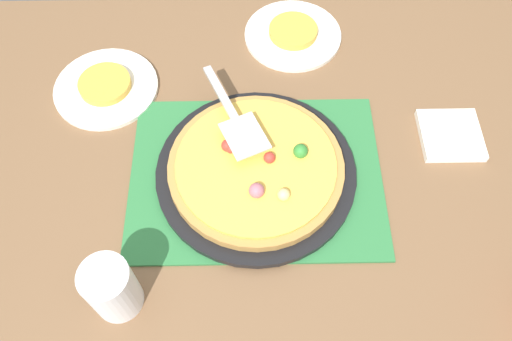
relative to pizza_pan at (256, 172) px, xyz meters
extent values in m
plane|color=#4C4C51|center=(0.00, 0.00, -0.76)|extent=(8.00, 8.00, 0.00)
cube|color=brown|center=(0.00, 0.00, -0.03)|extent=(1.40, 1.00, 0.03)
cube|color=brown|center=(-0.64, -0.44, -0.40)|extent=(0.07, 0.07, 0.72)
cube|color=brown|center=(0.64, -0.44, -0.40)|extent=(0.07, 0.07, 0.72)
cube|color=#2D753D|center=(0.00, 0.00, -0.01)|extent=(0.48, 0.36, 0.01)
cylinder|color=black|center=(0.00, 0.00, 0.00)|extent=(0.38, 0.38, 0.01)
cylinder|color=#B78442|center=(0.00, 0.00, 0.02)|extent=(0.33, 0.33, 0.02)
cylinder|color=#EAB747|center=(0.00, 0.00, 0.03)|extent=(0.30, 0.30, 0.01)
sphere|color=red|center=(0.05, -0.03, 0.04)|extent=(0.02, 0.02, 0.02)
sphere|color=#338433|center=(-0.08, -0.02, 0.04)|extent=(0.03, 0.03, 0.03)
sphere|color=#E5CC7F|center=(-0.05, 0.07, 0.04)|extent=(0.02, 0.02, 0.02)
sphere|color=red|center=(-0.02, -0.01, 0.04)|extent=(0.02, 0.02, 0.02)
sphere|color=#B76675|center=(0.00, 0.06, 0.04)|extent=(0.03, 0.03, 0.03)
sphere|color=red|center=(0.05, -0.04, 0.04)|extent=(0.02, 0.02, 0.02)
cylinder|color=white|center=(-0.09, -0.37, -0.01)|extent=(0.22, 0.22, 0.01)
cylinder|color=white|center=(0.32, -0.22, -0.01)|extent=(0.22, 0.22, 0.01)
cylinder|color=gold|center=(-0.09, -0.37, 0.01)|extent=(0.11, 0.11, 0.02)
cylinder|color=gold|center=(0.32, -0.22, 0.01)|extent=(0.11, 0.11, 0.02)
cylinder|color=white|center=(0.23, 0.24, 0.05)|extent=(0.08, 0.08, 0.12)
cube|color=silver|center=(0.02, -0.05, 0.06)|extent=(0.10, 0.11, 0.00)
cube|color=#B2B2B7|center=(0.07, -0.15, 0.06)|extent=(0.07, 0.13, 0.01)
cube|color=white|center=(-0.39, -0.08, -0.01)|extent=(0.12, 0.12, 0.02)
camera|label=1|loc=(0.01, 0.50, 0.84)|focal=36.12mm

